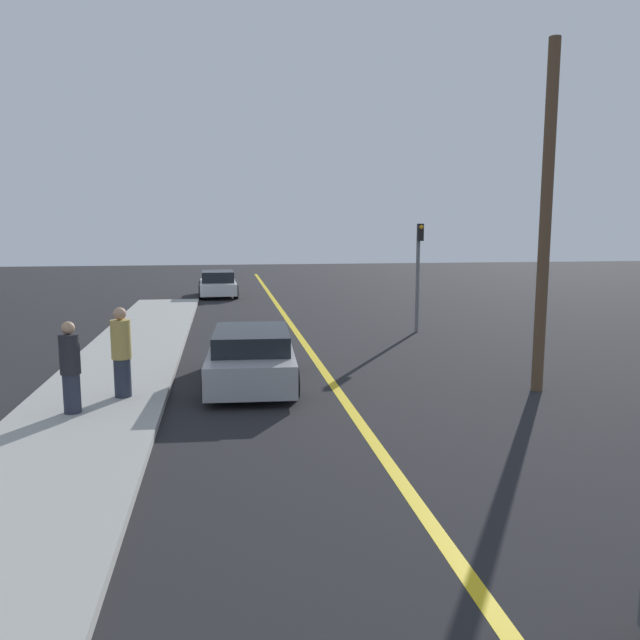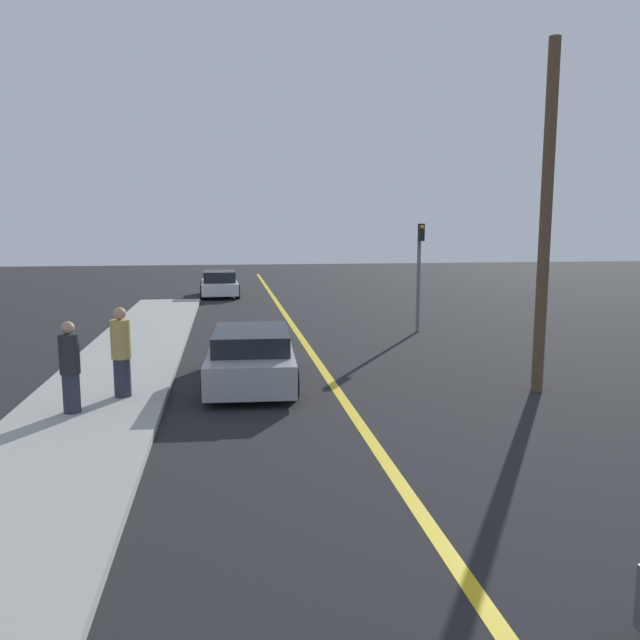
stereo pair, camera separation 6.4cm
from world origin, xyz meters
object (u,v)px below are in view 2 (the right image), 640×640
at_px(pedestrian_far_standing, 121,352).
at_px(car_far_distant, 220,284).
at_px(car_ahead_center, 251,357).
at_px(pedestrian_mid_group, 70,367).
at_px(traffic_light, 419,265).
at_px(utility_pole, 546,221).

bearing_deg(pedestrian_far_standing, car_far_distant, 84.88).
distance_m(car_ahead_center, pedestrian_mid_group, 3.98).
distance_m(pedestrian_far_standing, traffic_light, 11.03).
bearing_deg(car_ahead_center, pedestrian_far_standing, -151.71).
height_order(pedestrian_mid_group, traffic_light, traffic_light).
xyz_separation_m(pedestrian_mid_group, traffic_light, (9.00, 8.18, 1.24)).
bearing_deg(car_far_distant, traffic_light, -62.48).
distance_m(car_far_distant, pedestrian_mid_group, 20.18).
bearing_deg(car_ahead_center, traffic_light, 49.46).
distance_m(car_far_distant, pedestrian_far_standing, 19.13).
bearing_deg(car_ahead_center, utility_pole, -11.18).
bearing_deg(pedestrian_mid_group, utility_pole, 4.18).
height_order(car_ahead_center, pedestrian_mid_group, pedestrian_mid_group).
bearing_deg(traffic_light, car_far_distant, 118.96).
height_order(car_ahead_center, car_far_distant, car_far_distant).
bearing_deg(traffic_light, utility_pole, -87.91).
xyz_separation_m(car_far_distant, pedestrian_mid_group, (-2.44, -20.03, 0.35)).
relative_size(car_ahead_center, pedestrian_mid_group, 2.63).
bearing_deg(pedestrian_mid_group, traffic_light, 42.28).
distance_m(car_ahead_center, utility_pole, 6.84).
bearing_deg(utility_pole, pedestrian_far_standing, 177.97).
bearing_deg(pedestrian_mid_group, car_far_distant, 83.06).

